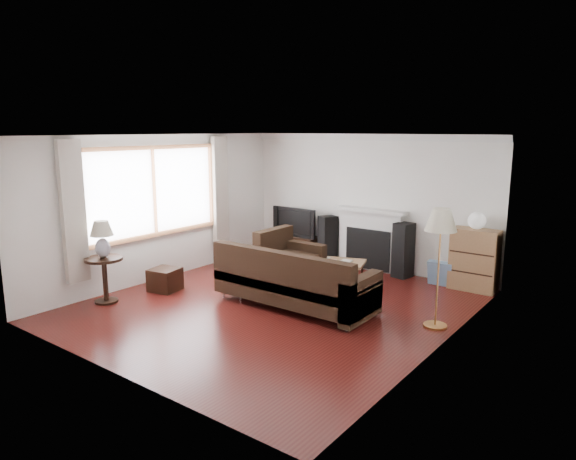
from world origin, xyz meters
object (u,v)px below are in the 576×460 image
Objects in this scene: tv_stand at (297,247)px; coffee_table at (333,272)px; floor_lamp at (438,269)px; sectional_sofa at (294,279)px; bookshelf at (474,260)px; side_table at (105,280)px.

tv_stand is 0.90× the size of coffee_table.
sectional_sofa is at bearing -165.97° from floor_lamp.
tv_stand is 3.53m from bookshelf.
tv_stand reaches higher than coffee_table.
sectional_sofa reaches higher than tv_stand.
coffee_table is at bearing 158.64° from floor_lamp.
bookshelf reaches higher than side_table.
tv_stand is at bearing 125.12° from sectional_sofa.
sectional_sofa is (-1.85, -2.41, -0.08)m from bookshelf.
floor_lamp reaches higher than bookshelf.
tv_stand is 0.36× the size of sectional_sofa.
bookshelf is 2.30m from coffee_table.
bookshelf is at bearing 0.49° from tv_stand.
sectional_sofa is 1.64× the size of floor_lamp.
sectional_sofa reaches higher than coffee_table.
coffee_table is at bearing -151.67° from bookshelf.
bookshelf is at bearing 43.04° from side_table.
tv_stand is 1.85m from coffee_table.
floor_lamp is (2.13, -0.83, 0.59)m from coffee_table.
sectional_sofa is at bearing -54.88° from tv_stand.
tv_stand is 2.91m from sectional_sofa.
floor_lamp is at bearing -39.83° from coffee_table.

